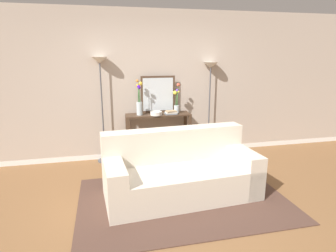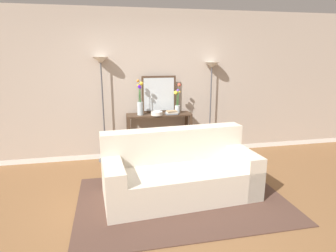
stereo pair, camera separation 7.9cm
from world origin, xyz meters
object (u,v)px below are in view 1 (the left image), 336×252
Objects in this scene: vase_short_flowers at (177,101)px; fruit_bowl at (156,113)px; vase_tall_flowers at (139,102)px; book_row_under_console at (146,157)px; book_stack at (171,113)px; couch at (180,173)px; console_table at (158,129)px; wall_mirror at (158,94)px; floor_lamp_left at (101,81)px; floor_lamp_right at (210,83)px.

fruit_bowl is (-0.40, -0.11, -0.18)m from vase_short_flowers.
vase_tall_flowers is at bearing 165.73° from fruit_bowl.
book_row_under_console is (-0.18, 0.10, -0.83)m from fruit_bowl.
book_stack is (-0.13, -0.09, -0.18)m from vase_short_flowers.
couch is 1.47m from book_row_under_console.
vase_tall_flowers is (-0.34, -0.03, 0.50)m from console_table.
wall_mirror is 1.23× the size of vase_short_flowers.
fruit_bowl is at bearing -177.38° from book_stack.
book_stack is (0.20, 1.33, 0.57)m from couch.
floor_lamp_left is 1.37m from vase_short_flowers.
floor_lamp_right is at bearing 57.14° from couch.
console_table is 0.33m from fruit_bowl.
couch is 1.65m from vase_short_flowers.
floor_lamp_left is at bearing 170.41° from book_stack.
wall_mirror is at bearing 178.39° from floor_lamp_right.
couch is 2.11m from floor_lamp_right.
wall_mirror reaches higher than fruit_bowl.
book_row_under_console is at bearing 168.92° from book_stack.
wall_mirror is (0.01, 1.56, 0.87)m from couch.
book_stack is (0.55, -0.06, -0.19)m from vase_tall_flowers.
vase_short_flowers is at bearing 2.91° from vase_tall_flowers.
fruit_bowl is 0.94× the size of book_stack.
vase_short_flowers is (1.31, -0.11, -0.38)m from floor_lamp_left.
vase_tall_flowers is at bearing 104.33° from couch.
fruit_bowl is at bearing -168.71° from floor_lamp_right.
vase_short_flowers is (-0.67, -0.11, -0.31)m from floor_lamp_right.
book_stack is 0.48× the size of book_row_under_console.
fruit_bowl is 0.45× the size of book_row_under_console.
vase_tall_flowers reaches higher than couch.
couch is 1.13× the size of floor_lamp_left.
floor_lamp_right reaches higher than vase_tall_flowers.
vase_short_flowers is at bearing 77.25° from couch.
vase_short_flowers reaches higher than couch.
couch is 1.81× the size of console_table.
floor_lamp_left is at bearing 166.90° from fruit_bowl.
couch is at bearing -86.79° from fruit_bowl.
vase_tall_flowers reaches higher than book_stack.
book_stack is (-0.79, -0.20, -0.49)m from floor_lamp_right.
console_table is at bearing -179.16° from vase_short_flowers.
vase_short_flowers is (0.31, -0.13, -0.12)m from wall_mirror.
fruit_bowl reaches higher than couch.
couch is at bearing -90.33° from wall_mirror.
fruit_bowl is (0.28, -0.07, -0.19)m from vase_tall_flowers.
floor_lamp_right is 1.82m from book_row_under_console.
couch reaches higher than console_table.
floor_lamp_left is (-0.99, 1.53, 1.14)m from couch.
book_row_under_console is (0.10, 0.03, -1.02)m from vase_tall_flowers.
floor_lamp_left reaches higher than floor_lamp_right.
book_row_under_console is at bearing -152.33° from wall_mirror.
couch is 1.79m from wall_mirror.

